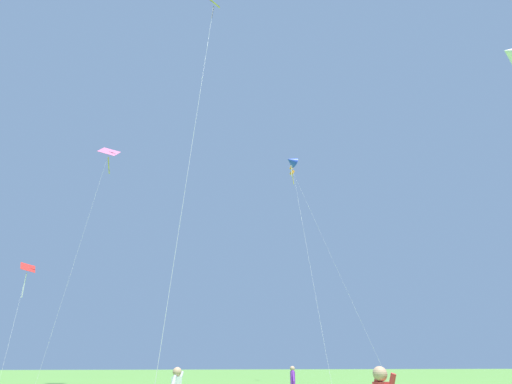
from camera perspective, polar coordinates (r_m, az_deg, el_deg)
The scene contains 6 objects.
kite_blue_delta at distance 40.93m, azimuth 5.17°, elevation 4.50°, with size 2.38×10.81×21.90m.
kite_red_high at distance 45.96m, azimuth -30.53°, elevation -10.35°, with size 2.35×6.47×11.27m.
kite_pink_low at distance 46.68m, azimuth -20.83°, elevation 4.59°, with size 2.55×6.75×24.61m.
kite_orange_box at distance 53.64m, azimuth 5.38°, elevation 2.99°, with size 4.31×11.89×27.04m.
kite_yellow_diamond at distance 28.49m, azimuth -6.58°, elevation 23.55°, with size 2.25×7.35×25.65m.
person_in_blue_jacket at distance 20.41m, azimuth 5.40°, elevation -25.87°, with size 0.23×0.55×1.70m.
Camera 1 is at (0.65, -2.52, 1.71)m, focal length 27.38 mm.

